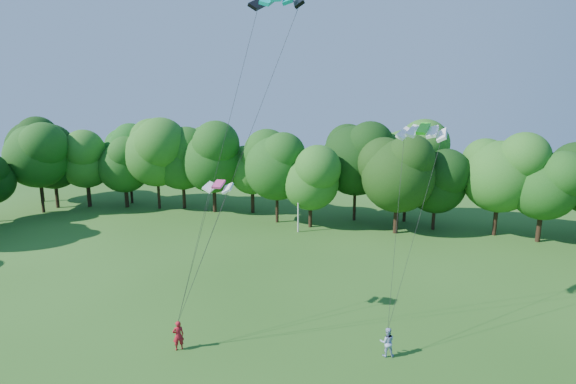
# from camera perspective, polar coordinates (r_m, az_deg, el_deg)

# --- Properties ---
(utility_pole) EXTENTS (1.47, 0.62, 7.71)m
(utility_pole) POSITION_cam_1_polar(r_m,az_deg,el_deg) (51.91, 1.31, -0.89)
(utility_pole) COLOR #B5B7AD
(utility_pole) RESTS_ON ground
(kite_flyer_left) EXTENTS (0.84, 0.81, 1.93)m
(kite_flyer_left) POSITION_cam_1_polar(r_m,az_deg,el_deg) (30.09, -13.76, -17.27)
(kite_flyer_left) COLOR #AC1622
(kite_flyer_left) RESTS_ON ground
(kite_flyer_right) EXTENTS (1.02, 0.87, 1.85)m
(kite_flyer_right) POSITION_cam_1_polar(r_m,az_deg,el_deg) (29.34, 12.48, -18.10)
(kite_flyer_right) COLOR #9FB1DC
(kite_flyer_right) RESTS_ON ground
(kite_green) EXTENTS (3.28, 2.13, 0.74)m
(kite_green) POSITION_cam_1_polar(r_m,az_deg,el_deg) (30.56, 16.79, 7.71)
(kite_green) COLOR #2EE422
(kite_green) RESTS_ON ground
(kite_pink) EXTENTS (1.95, 0.97, 0.47)m
(kite_pink) POSITION_cam_1_polar(r_m,az_deg,el_deg) (29.61, -8.80, 0.99)
(kite_pink) COLOR #CD387C
(kite_pink) RESTS_ON ground
(tree_back_west) EXTENTS (8.43, 8.43, 12.26)m
(tree_back_west) POSITION_cam_1_polar(r_m,az_deg,el_deg) (69.98, -19.59, 4.81)
(tree_back_west) COLOR black
(tree_back_west) RESTS_ON ground
(tree_back_center) EXTENTS (9.14, 9.14, 13.29)m
(tree_back_center) POSITION_cam_1_polar(r_m,az_deg,el_deg) (52.23, 13.89, 3.67)
(tree_back_center) COLOR #312013
(tree_back_center) RESTS_ON ground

